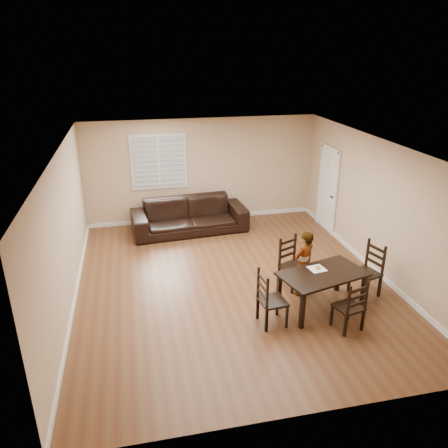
{
  "coord_description": "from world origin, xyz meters",
  "views": [
    {
      "loc": [
        -1.76,
        -7.41,
        4.35
      ],
      "look_at": [
        -0.03,
        0.62,
        1.0
      ],
      "focal_mm": 35.0,
      "sensor_mm": 36.0,
      "label": 1
    }
  ],
  "objects": [
    {
      "name": "chair_near",
      "position": [
        1.07,
        -0.31,
        0.46
      ],
      "size": [
        0.59,
        0.57,
        1.01
      ],
      "rotation": [
        0.0,
        0.0,
        0.42
      ],
      "color": "black",
      "rests_on": "ground"
    },
    {
      "name": "room",
      "position": [
        0.04,
        0.18,
        1.81
      ],
      "size": [
        6.04,
        7.04,
        2.72
      ],
      "color": "tan",
      "rests_on": "ground"
    },
    {
      "name": "ground",
      "position": [
        0.0,
        0.0,
        0.0
      ],
      "size": [
        7.0,
        7.0,
        0.0
      ],
      "primitive_type": "plane",
      "color": "brown",
      "rests_on": "ground"
    },
    {
      "name": "napkin",
      "position": [
        1.29,
        -1.07,
        0.7
      ],
      "size": [
        0.32,
        0.32,
        0.0
      ],
      "primitive_type": "cube",
      "rotation": [
        0.0,
        0.0,
        0.16
      ],
      "color": "white",
      "rests_on": "dining_table"
    },
    {
      "name": "chair_left",
      "position": [
        0.22,
        -1.51,
        0.45
      ],
      "size": [
        0.46,
        0.49,
        1.0
      ],
      "rotation": [
        0.0,
        0.0,
        1.67
      ],
      "color": "black",
      "rests_on": "ground"
    },
    {
      "name": "sofa",
      "position": [
        -0.46,
        2.74,
        0.41
      ],
      "size": [
        2.92,
        1.34,
        0.83
      ],
      "primitive_type": "imported",
      "rotation": [
        0.0,
        0.0,
        0.08
      ],
      "color": "black",
      "rests_on": "ground"
    },
    {
      "name": "dining_table",
      "position": [
        1.34,
        -1.23,
        0.61
      ],
      "size": [
        1.66,
        1.2,
        0.7
      ],
      "rotation": [
        0.0,
        0.0,
        0.26
      ],
      "color": "black",
      "rests_on": "ground"
    },
    {
      "name": "child",
      "position": [
        1.2,
        -0.71,
        0.64
      ],
      "size": [
        0.55,
        0.48,
        1.27
      ],
      "primitive_type": "imported",
      "rotation": [
        0.0,
        0.0,
        3.62
      ],
      "color": "gray",
      "rests_on": "ground"
    },
    {
      "name": "donut",
      "position": [
        1.31,
        -1.06,
        0.73
      ],
      "size": [
        0.1,
        0.1,
        0.04
      ],
      "color": "#B98A42",
      "rests_on": "napkin"
    },
    {
      "name": "chair_right",
      "position": [
        2.45,
        -0.93,
        0.47
      ],
      "size": [
        0.54,
        0.56,
        1.03
      ],
      "rotation": [
        0.0,
        0.0,
        -1.29
      ],
      "color": "black",
      "rests_on": "ground"
    },
    {
      "name": "chair_far",
      "position": [
        1.54,
        -2.0,
        0.42
      ],
      "size": [
        0.5,
        0.48,
        0.93
      ],
      "rotation": [
        0.0,
        0.0,
        3.39
      ],
      "color": "black",
      "rests_on": "ground"
    }
  ]
}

